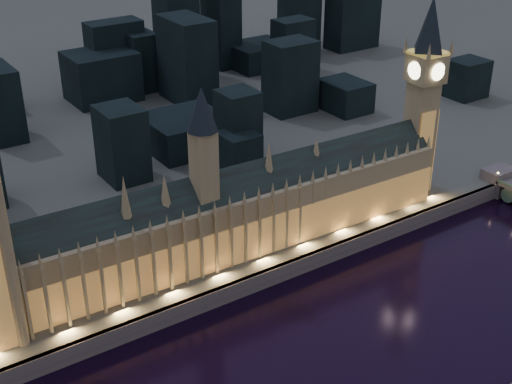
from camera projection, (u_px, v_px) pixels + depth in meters
ground_plane at (326, 337)px, 272.68m from camera, size 2000.00×2000.00×0.00m
embankment_wall at (265, 279)px, 301.12m from camera, size 2000.00×2.50×8.00m
palace_of_westminster at (244, 211)px, 308.01m from camera, size 202.00×26.15×78.00m
elizabeth_tower at (425, 80)px, 342.32m from camera, size 18.00×18.00×104.83m
city_backdrop at (129, 79)px, 459.02m from camera, size 494.48×215.63×78.60m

